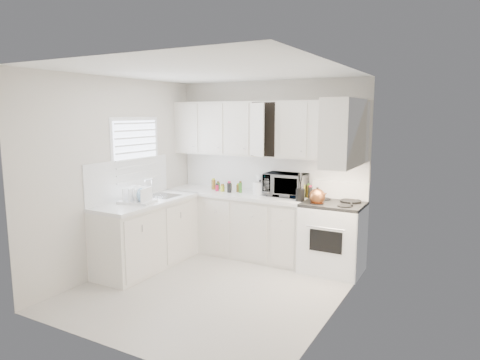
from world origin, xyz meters
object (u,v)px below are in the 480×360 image
Objects in this scene: microwave at (286,182)px; dish_rack at (137,194)px; tea_kettle at (317,195)px; stove at (333,228)px; utensil_crock at (300,187)px; rice_cooker at (260,187)px.

dish_rack is at bearing -138.94° from microwave.
stove is at bearing 53.07° from tea_kettle.
stove is 3.03× the size of utensil_crock.
microwave and utensil_crock have the same top height.
microwave is 0.41m from utensil_crock.
dish_rack is (-1.54, -1.42, -0.08)m from microwave.
dish_rack is (-1.16, -1.34, 0.01)m from rice_cooker.
stove reaches higher than dish_rack.
utensil_crock is (0.70, -0.18, 0.09)m from rice_cooker.
stove is 2.77× the size of dish_rack.
tea_kettle is at bearing -14.18° from rice_cooker.
stove is 1.22m from rice_cooker.
tea_kettle is 0.60× the size of dish_rack.
utensil_crock is at bearing -41.79° from microwave.
rice_cooker is 0.49× the size of dish_rack.
rice_cooker is at bearing 36.33° from dish_rack.
microwave is (-0.75, 0.15, 0.54)m from stove.
tea_kettle is at bearing -139.14° from stove.
tea_kettle is 0.66m from microwave.
stove is 5.66× the size of rice_cooker.
utensil_crock reaches higher than stove.
rice_cooker is 0.72m from utensil_crock.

